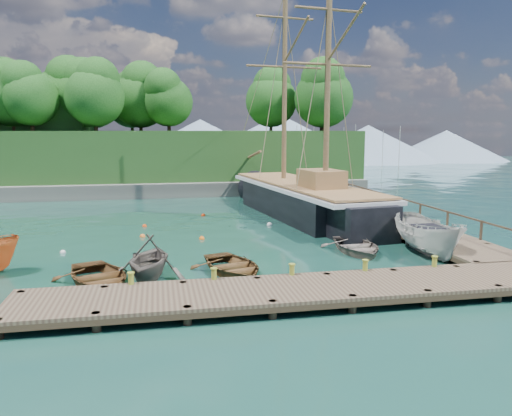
% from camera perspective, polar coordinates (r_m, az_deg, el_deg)
% --- Properties ---
extents(ground, '(160.00, 160.00, 0.00)m').
position_cam_1_polar(ground, '(23.97, -3.79, -5.86)').
color(ground, '#15382F').
rests_on(ground, ground).
extents(dock_near, '(20.00, 3.20, 1.10)m').
position_cam_1_polar(dock_near, '(18.13, 5.29, -9.37)').
color(dock_near, '#473529').
rests_on(dock_near, ground).
extents(dock_east, '(3.20, 24.00, 1.10)m').
position_cam_1_polar(dock_east, '(33.77, 14.32, -1.02)').
color(dock_east, '#473529').
rests_on(dock_east, ground).
extents(bollard_0, '(0.26, 0.26, 0.45)m').
position_cam_1_polar(bollard_0, '(18.93, -14.00, -10.18)').
color(bollard_0, olive).
rests_on(bollard_0, ground).
extents(bollard_1, '(0.26, 0.26, 0.45)m').
position_cam_1_polar(bollard_1, '(19.00, -4.80, -9.86)').
color(bollard_1, olive).
rests_on(bollard_1, ground).
extents(bollard_2, '(0.26, 0.26, 0.45)m').
position_cam_1_polar(bollard_2, '(19.54, 4.10, -9.32)').
color(bollard_2, olive).
rests_on(bollard_2, ground).
extents(bollard_3, '(0.26, 0.26, 0.45)m').
position_cam_1_polar(bollard_3, '(20.50, 12.30, -8.62)').
color(bollard_3, olive).
rests_on(bollard_3, ground).
extents(bollard_4, '(0.26, 0.26, 0.45)m').
position_cam_1_polar(bollard_4, '(21.84, 19.61, -7.85)').
color(bollard_4, olive).
rests_on(bollard_4, ground).
extents(rowboat_0, '(4.44, 5.19, 0.91)m').
position_cam_1_polar(rowboat_0, '(21.01, -17.52, -8.41)').
color(rowboat_0, '#4F3218').
rests_on(rowboat_0, ground).
extents(rowboat_1, '(3.87, 4.26, 1.94)m').
position_cam_1_polar(rowboat_1, '(21.46, -12.07, -7.82)').
color(rowboat_1, '#595049').
rests_on(rowboat_1, ground).
extents(rowboat_2, '(3.95, 4.78, 0.86)m').
position_cam_1_polar(rowboat_2, '(21.69, -2.67, -7.45)').
color(rowboat_2, brown).
rests_on(rowboat_2, ground).
extents(rowboat_3, '(2.95, 4.12, 0.85)m').
position_cam_1_polar(rowboat_3, '(25.75, 11.38, -4.98)').
color(rowboat_3, '#6C6058').
rests_on(rowboat_3, ground).
extents(cabin_boat_white, '(2.29, 5.58, 2.12)m').
position_cam_1_polar(cabin_boat_white, '(26.08, 19.02, -5.12)').
color(cabin_boat_white, beige).
rests_on(cabin_boat_white, ground).
extents(schooner, '(6.90, 25.56, 18.42)m').
position_cam_1_polar(schooner, '(35.56, 5.33, 0.67)').
color(schooner, black).
rests_on(schooner, ground).
extents(mooring_buoy_0, '(0.29, 0.29, 0.29)m').
position_cam_1_polar(mooring_buoy_0, '(26.90, -21.21, -4.82)').
color(mooring_buoy_0, white).
rests_on(mooring_buoy_0, ground).
extents(mooring_buoy_1, '(0.32, 0.32, 0.32)m').
position_cam_1_polar(mooring_buoy_1, '(29.52, -12.84, -3.24)').
color(mooring_buoy_1, orange).
rests_on(mooring_buoy_1, ground).
extents(mooring_buoy_2, '(0.32, 0.32, 0.32)m').
position_cam_1_polar(mooring_buoy_2, '(28.37, -6.21, -3.56)').
color(mooring_buoy_2, orange).
rests_on(mooring_buoy_2, ground).
extents(mooring_buoy_3, '(0.36, 0.36, 0.36)m').
position_cam_1_polar(mooring_buoy_3, '(32.27, 1.56, -1.98)').
color(mooring_buoy_3, white).
rests_on(mooring_buoy_3, ground).
extents(mooring_buoy_4, '(0.28, 0.28, 0.28)m').
position_cam_1_polar(mooring_buoy_4, '(32.59, -12.62, -2.09)').
color(mooring_buoy_4, '#F4450E').
rests_on(mooring_buoy_4, ground).
extents(mooring_buoy_5, '(0.31, 0.31, 0.31)m').
position_cam_1_polar(mooring_buoy_5, '(35.94, -6.05, -0.91)').
color(mooring_buoy_5, red).
rests_on(mooring_buoy_5, ground).
extents(headland, '(51.00, 19.31, 12.90)m').
position_cam_1_polar(headland, '(55.25, -21.75, 7.71)').
color(headland, '#474744').
rests_on(headland, ground).
extents(distant_ridge, '(117.00, 40.00, 10.00)m').
position_cam_1_polar(distant_ridge, '(93.29, -6.80, 7.80)').
color(distant_ridge, '#728CA5').
rests_on(distant_ridge, ground).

